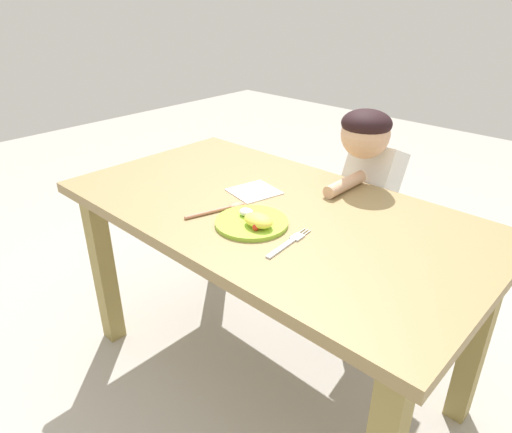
{
  "coord_description": "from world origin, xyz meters",
  "views": [
    {
      "loc": [
        0.91,
        -1.05,
        1.4
      ],
      "look_at": [
        0.04,
        -0.12,
        0.76
      ],
      "focal_mm": 32.15,
      "sensor_mm": 36.0,
      "label": 1
    }
  ],
  "objects_px": {
    "plate": "(253,221)",
    "spoon": "(224,208)",
    "person": "(366,217)",
    "fork": "(288,243)"
  },
  "relations": [
    {
      "from": "fork",
      "to": "plate",
      "type": "bearing_deg",
      "value": 79.87
    },
    {
      "from": "plate",
      "to": "fork",
      "type": "relative_size",
      "value": 1.11
    },
    {
      "from": "spoon",
      "to": "person",
      "type": "height_order",
      "value": "person"
    },
    {
      "from": "plate",
      "to": "spoon",
      "type": "relative_size",
      "value": 1.08
    },
    {
      "from": "fork",
      "to": "person",
      "type": "xyz_separation_m",
      "value": [
        -0.1,
        0.62,
        -0.18
      ]
    },
    {
      "from": "fork",
      "to": "person",
      "type": "distance_m",
      "value": 0.65
    },
    {
      "from": "fork",
      "to": "spoon",
      "type": "height_order",
      "value": "spoon"
    },
    {
      "from": "fork",
      "to": "spoon",
      "type": "relative_size",
      "value": 0.97
    },
    {
      "from": "fork",
      "to": "person",
      "type": "bearing_deg",
      "value": 3.75
    },
    {
      "from": "plate",
      "to": "person",
      "type": "bearing_deg",
      "value": 85.11
    }
  ]
}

